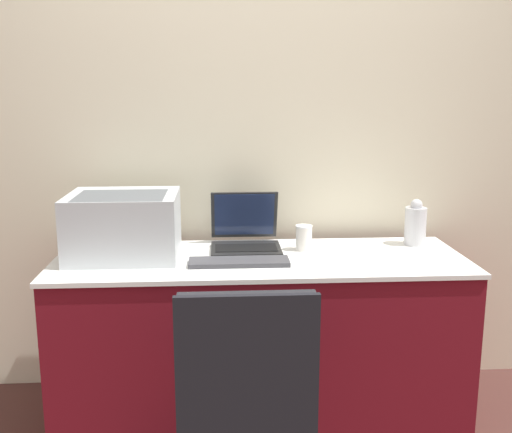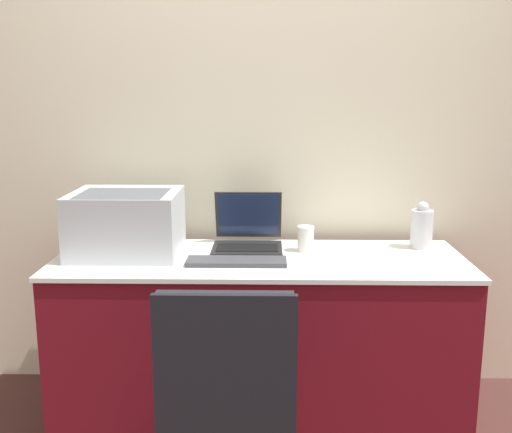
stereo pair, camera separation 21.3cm
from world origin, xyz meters
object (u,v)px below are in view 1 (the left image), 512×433
Objects in this scene: printer at (124,223)px; metal_pitcher at (415,224)px; chair at (246,381)px; external_keyboard at (239,262)px; laptop_left at (245,236)px; coffee_cup at (304,238)px.

printer is 1.38m from metal_pitcher.
metal_pitcher is 0.25× the size of chair.
external_keyboard is (0.51, -0.16, -0.14)m from printer.
printer is 2.15× the size of metal_pitcher.
metal_pitcher is at bearing 18.19° from external_keyboard.
laptop_left reaches higher than external_keyboard.
metal_pitcher is at bearing 0.63° from laptop_left.
laptop_left is 0.94m from chair.
printer is at bearing -174.76° from metal_pitcher.
metal_pitcher reaches higher than coffee_cup.
printer is 0.57m from laptop_left.
chair is at bearing -90.03° from external_keyboard.
printer is at bearing 162.78° from external_keyboard.
metal_pitcher is at bearing 5.24° from printer.
metal_pitcher is (1.37, 0.13, -0.05)m from printer.
external_keyboard is at bearing -145.48° from coffee_cup.
printer reaches higher than metal_pitcher.
laptop_left is 1.55× the size of metal_pitcher.
laptop_left reaches higher than chair.
external_keyboard is 0.66m from chair.
printer reaches higher than external_keyboard.
coffee_cup reaches higher than external_keyboard.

